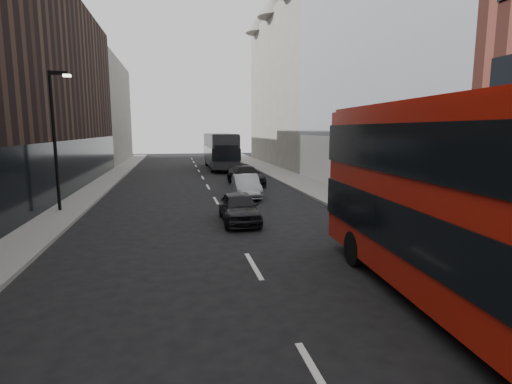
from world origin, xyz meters
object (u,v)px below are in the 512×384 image
red_bus (482,201)px  car_a (239,207)px  car_c (246,175)px  street_lamp (56,132)px  grey_bus (220,150)px  car_b (246,186)px

red_bus → car_a: 11.43m
car_c → street_lamp: bearing=-149.1°
red_bus → car_a: red_bus is taller
street_lamp → red_bus: size_ratio=0.56×
grey_bus → car_b: grey_bus is taller
red_bus → grey_bus: 36.72m
grey_bus → street_lamp: bearing=-115.6°
grey_bus → car_b: size_ratio=2.73×
grey_bus → car_a: 26.15m
grey_bus → car_b: (-0.46, -19.28, -1.34)m
street_lamp → grey_bus: street_lamp is taller
red_bus → car_c: red_bus is taller
grey_bus → car_b: 19.33m
car_a → street_lamp: bearing=156.9°
street_lamp → car_a: bearing=-24.1°
car_c → red_bus: bearing=-93.6°
car_a → grey_bus: bearing=86.6°
street_lamp → car_b: 11.18m
red_bus → car_b: red_bus is taller
grey_bus → car_a: bearing=-94.2°
red_bus → car_b: 17.65m
grey_bus → car_b: bearing=-91.2°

